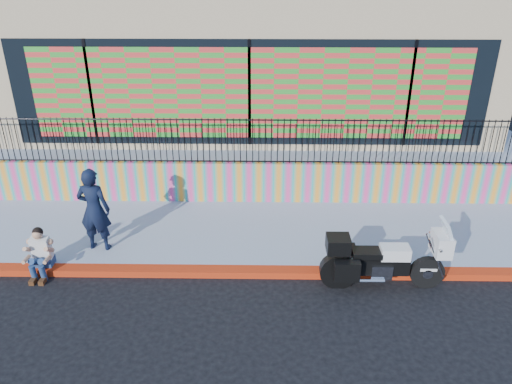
{
  "coord_description": "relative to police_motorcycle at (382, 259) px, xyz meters",
  "views": [
    {
      "loc": [
        0.38,
        -8.82,
        6.22
      ],
      "look_at": [
        0.22,
        1.2,
        1.39
      ],
      "focal_mm": 35.0,
      "sensor_mm": 36.0,
      "label": 1
    }
  ],
  "objects": [
    {
      "name": "metal_fence",
      "position": [
        -2.78,
        3.6,
        1.2
      ],
      "size": [
        15.8,
        0.04,
        1.2
      ],
      "primitive_type": null,
      "color": "black",
      "rests_on": "mural_wall"
    },
    {
      "name": "ground",
      "position": [
        -2.78,
        0.35,
        -0.65
      ],
      "size": [
        90.0,
        90.0,
        0.0
      ],
      "primitive_type": "plane",
      "color": "black",
      "rests_on": "ground"
    },
    {
      "name": "police_officer",
      "position": [
        -6.1,
        1.15,
        0.48
      ],
      "size": [
        0.75,
        0.53,
        1.95
      ],
      "primitive_type": "imported",
      "rotation": [
        0.0,
        0.0,
        3.05
      ],
      "color": "black",
      "rests_on": "sidewalk"
    },
    {
      "name": "elevated_platform",
      "position": [
        -2.78,
        8.7,
        -0.02
      ],
      "size": [
        16.0,
        10.0,
        1.25
      ],
      "primitive_type": "cube",
      "color": "#8D97AA",
      "rests_on": "ground"
    },
    {
      "name": "sidewalk",
      "position": [
        -2.78,
        2.0,
        -0.57
      ],
      "size": [
        16.0,
        3.0,
        0.15
      ],
      "primitive_type": "cube",
      "color": "#8D97AA",
      "rests_on": "ground"
    },
    {
      "name": "police_motorcycle",
      "position": [
        0.0,
        0.0,
        0.0
      ],
      "size": [
        2.49,
        0.82,
        1.55
      ],
      "color": "black",
      "rests_on": "ground"
    },
    {
      "name": "red_curb",
      "position": [
        -2.78,
        0.35,
        -0.57
      ],
      "size": [
        16.0,
        0.3,
        0.15
      ],
      "primitive_type": "cube",
      "color": "#B5270C",
      "rests_on": "ground"
    },
    {
      "name": "seated_man",
      "position": [
        -7.07,
        0.26,
        -0.2
      ],
      "size": [
        0.54,
        0.71,
        1.06
      ],
      "color": "navy",
      "rests_on": "ground"
    },
    {
      "name": "storefront_building",
      "position": [
        -2.78,
        8.48,
        2.6
      ],
      "size": [
        14.0,
        8.06,
        4.0
      ],
      "color": "tan",
      "rests_on": "elevated_platform"
    },
    {
      "name": "mural_wall",
      "position": [
        -2.78,
        3.6,
        0.05
      ],
      "size": [
        16.0,
        0.2,
        1.1
      ],
      "primitive_type": "cube",
      "color": "#F13F8C",
      "rests_on": "sidewalk"
    }
  ]
}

